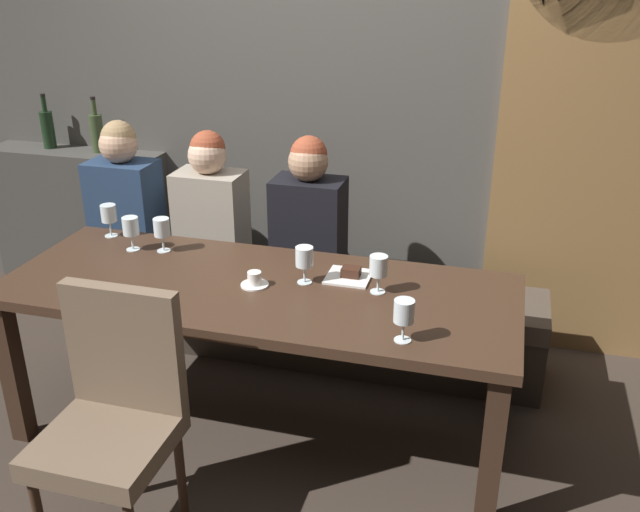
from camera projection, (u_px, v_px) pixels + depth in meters
ground at (263, 427)px, 3.27m from camera, size 9.00×9.00×0.00m
back_wall_tiled at (331, 62)px, 3.75m from camera, size 6.00×0.12×3.00m
arched_door at (595, 103)px, 3.41m from camera, size 0.90×0.05×2.55m
back_counter at (84, 225)px, 4.38m from camera, size 1.10×0.28×0.95m
dining_table at (258, 303)px, 3.01m from camera, size 2.20×0.84×0.74m
banquette_bench at (305, 316)px, 3.79m from camera, size 2.50×0.44×0.45m
chair_near_side at (114, 407)px, 2.48m from camera, size 0.44×0.44×0.98m
diner_redhead at (124, 197)px, 3.79m from camera, size 0.36×0.24×0.79m
diner_bearded at (211, 205)px, 3.71m from camera, size 0.36×0.24×0.76m
diner_far_end at (309, 215)px, 3.55m from camera, size 0.36×0.24×0.77m
wine_bottle_dark_red at (48, 128)px, 4.20m from camera, size 0.08×0.08×0.33m
wine_bottle_pale_label at (97, 132)px, 4.11m from camera, size 0.08×0.08×0.33m
wine_glass_center_back at (404, 312)px, 2.50m from camera, size 0.08×0.08×0.16m
wine_glass_end_right at (379, 267)px, 2.86m from camera, size 0.08×0.08×0.16m
wine_glass_near_left at (131, 228)px, 3.28m from camera, size 0.08×0.08×0.16m
wine_glass_far_left at (109, 214)px, 3.44m from camera, size 0.08×0.08×0.16m
wine_glass_near_right at (304, 258)px, 2.95m from camera, size 0.08×0.08×0.16m
wine_glass_center_front at (162, 229)px, 3.27m from camera, size 0.08×0.08×0.16m
espresso_cup at (255, 280)px, 2.96m from camera, size 0.12×0.12×0.06m
dessert_plate at (350, 275)px, 3.03m from camera, size 0.19×0.19×0.05m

